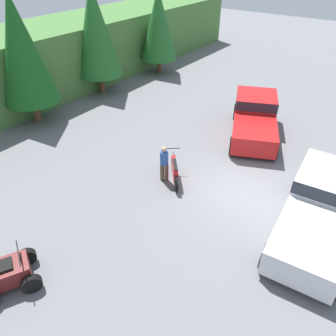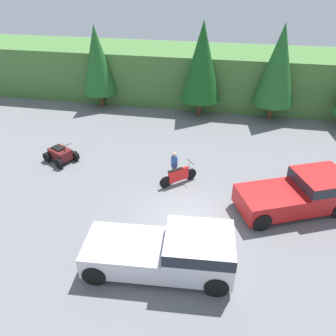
{
  "view_description": "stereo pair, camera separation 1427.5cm",
  "coord_description": "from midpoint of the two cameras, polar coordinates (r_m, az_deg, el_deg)",
  "views": [
    {
      "loc": [
        -10.51,
        -3.89,
        8.67
      ],
      "look_at": [
        -1.51,
        2.61,
        0.95
      ],
      "focal_mm": 35.0,
      "sensor_mm": 36.0,
      "label": 1
    },
    {
      "loc": [
        1.25,
        -11.82,
        10.25
      ],
      "look_at": [
        -1.51,
        2.61,
        0.95
      ],
      "focal_mm": 35.0,
      "sensor_mm": 36.0,
      "label": 2
    }
  ],
  "objects": [
    {
      "name": "ground_plane",
      "position": [
        13.13,
        -16.61,
        -13.19
      ],
      "size": [
        80.0,
        80.0,
        0.0
      ],
      "primitive_type": "plane",
      "color": "slate"
    },
    {
      "name": "hillside_backdrop",
      "position": [
        25.4,
        -41.54,
        9.17
      ],
      "size": [
        44.0,
        6.0,
        4.13
      ],
      "color": "#477538",
      "rests_on": "ground_plane"
    },
    {
      "name": "tree_mid_left",
      "position": [
        21.33,
        -42.94,
        11.04
      ],
      "size": [
        3.04,
        3.04,
        6.91
      ],
      "color": "brown",
      "rests_on": "ground_plane"
    },
    {
      "name": "tree_mid_right",
      "position": [
        23.06,
        -30.59,
        16.71
      ],
      "size": [
        3.03,
        3.03,
        6.88
      ],
      "color": "brown",
      "rests_on": "ground_plane"
    },
    {
      "name": "tree_right",
      "position": [
        25.2,
        -18.1,
        19.9
      ],
      "size": [
        2.72,
        2.72,
        6.19
      ],
      "color": "brown",
      "rests_on": "ground_plane"
    },
    {
      "name": "pickup_truck_red",
      "position": [
        16.07,
        -7.21,
        2.63
      ],
      "size": [
        5.59,
        4.03,
        1.81
      ],
      "rotation": [
        0.0,
        0.0,
        0.41
      ],
      "color": "red",
      "rests_on": "ground_plane"
    },
    {
      "name": "pickup_truck_second",
      "position": [
        10.63,
        -7.12,
        -18.55
      ],
      "size": [
        5.8,
        2.66,
        1.81
      ],
      "rotation": [
        0.0,
        0.0,
        0.08
      ],
      "color": "silver",
      "rests_on": "ground_plane"
    },
    {
      "name": "dirt_bike",
      "position": [
        14.3,
        -26.78,
        -8.65
      ],
      "size": [
        1.79,
        1.53,
        1.17
      ],
      "rotation": [
        0.0,
        0.0,
        0.7
      ],
      "color": "black",
      "rests_on": "ground_plane"
    },
    {
      "name": "quad_atv",
      "position": [
        15.08,
        -54.32,
        -20.28
      ],
      "size": [
        2.2,
        2.01,
        1.16
      ],
      "rotation": [
        0.0,
        0.0,
        -0.47
      ],
      "color": "black",
      "rests_on": "ground_plane"
    },
    {
      "name": "rider_person",
      "position": [
        14.22,
        -28.92,
        -7.32
      ],
      "size": [
        0.47,
        0.47,
        1.7
      ],
      "rotation": [
        0.0,
        0.0,
        0.46
      ],
      "color": "brown",
      "rests_on": "ground_plane"
    }
  ]
}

